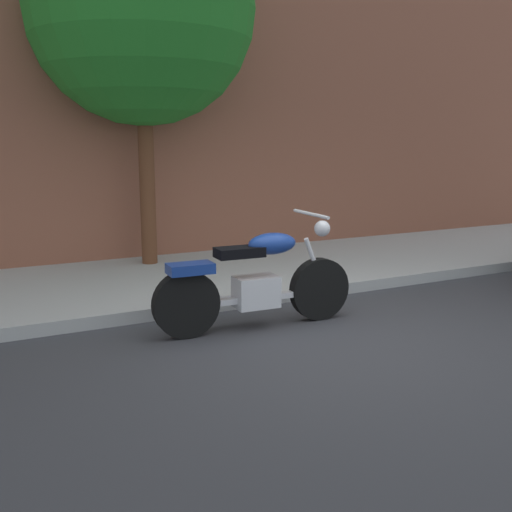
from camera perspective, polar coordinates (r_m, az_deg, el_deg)
ground_plane at (r=5.90m, az=7.54°, el=-7.89°), size 60.00×60.00×0.00m
sidewalk at (r=8.25m, az=-3.52°, el=-1.83°), size 19.89×2.87×0.14m
motorcycle at (r=6.08m, az=-0.03°, el=-2.58°), size 2.15×0.70×1.16m
street_tree at (r=8.82m, az=-10.88°, el=22.01°), size 3.09×3.09×5.16m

